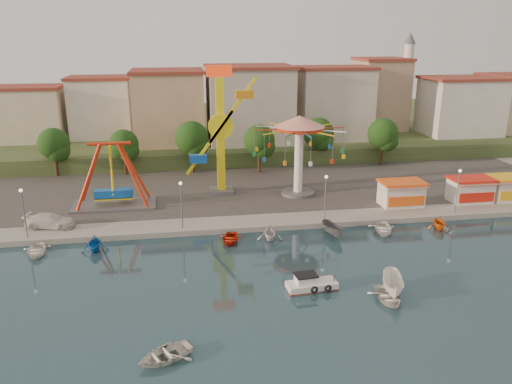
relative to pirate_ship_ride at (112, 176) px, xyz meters
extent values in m
plane|color=#162D3C|center=(16.11, -21.76, -4.39)|extent=(200.00, 200.00, 0.00)
cube|color=#9E998E|center=(16.11, 40.24, -4.09)|extent=(200.00, 100.00, 0.60)
cube|color=#4C4944|center=(16.11, 8.24, -3.79)|extent=(90.00, 28.00, 0.01)
cube|color=#384C26|center=(16.11, 45.24, -2.89)|extent=(200.00, 60.00, 3.00)
cube|color=#59595E|center=(0.00, 0.00, -3.64)|extent=(10.00, 5.00, 0.30)
cube|color=#1457B4|center=(0.00, 0.00, -2.19)|extent=(4.50, 1.40, 1.00)
cylinder|color=red|center=(0.00, 0.00, 4.01)|extent=(5.00, 0.40, 0.40)
cube|color=#59595E|center=(13.49, 3.29, -3.54)|extent=(3.00, 3.00, 0.50)
cube|color=yellow|center=(13.49, 3.29, 3.71)|extent=(1.00, 1.00, 15.00)
cube|color=#FE370E|center=(13.49, 3.29, 12.01)|extent=(3.20, 0.50, 1.40)
cylinder|color=yellow|center=(13.49, 2.49, 5.21)|extent=(3.20, 0.50, 3.20)
cube|color=yellow|center=(14.99, 2.29, 7.21)|extent=(6.27, 0.35, 8.22)
cube|color=orange|center=(16.48, 2.29, 9.21)|extent=(2.20, 1.20, 1.00)
cylinder|color=#59595E|center=(23.34, 0.96, -3.59)|extent=(4.40, 4.40, 0.40)
cylinder|color=white|center=(23.34, 0.96, 0.71)|extent=(1.10, 1.10, 9.00)
cylinder|color=red|center=(23.34, 0.96, 5.01)|extent=(6.00, 6.00, 0.50)
cone|color=red|center=(23.34, 0.96, 5.91)|extent=(6.40, 6.40, 1.40)
cube|color=white|center=(34.82, -5.26, -2.39)|extent=(5.00, 3.00, 2.80)
cube|color=#EE5A15|center=(34.82, -5.26, -0.84)|extent=(5.40, 3.40, 0.25)
cube|color=red|center=(34.82, -6.96, -1.19)|extent=(5.00, 0.77, 0.43)
cube|color=white|center=(44.00, -5.26, -2.39)|extent=(5.00, 3.00, 2.80)
cube|color=red|center=(44.00, -5.26, -0.84)|extent=(5.40, 3.40, 0.25)
cube|color=red|center=(44.00, -6.96, -1.19)|extent=(5.00, 0.77, 0.43)
cube|color=white|center=(49.42, -5.26, -2.39)|extent=(5.00, 3.00, 2.80)
cube|color=#F0AE14|center=(49.42, -5.26, -0.84)|extent=(5.40, 3.40, 0.25)
cylinder|color=#59595E|center=(-7.89, -8.76, -1.29)|extent=(0.14, 0.14, 5.00)
cylinder|color=#59595E|center=(8.11, -8.76, -1.29)|extent=(0.14, 0.14, 5.00)
cylinder|color=#59595E|center=(24.11, -8.76, -1.29)|extent=(0.14, 0.14, 5.00)
cylinder|color=#59595E|center=(40.11, -8.76, -1.29)|extent=(0.14, 0.14, 5.00)
cylinder|color=#382314|center=(-9.89, 15.21, -2.00)|extent=(0.44, 0.44, 3.60)
sphere|color=black|center=(-9.89, 15.21, 1.10)|extent=(4.60, 4.60, 4.60)
cylinder|color=#382314|center=(0.11, 14.48, -2.09)|extent=(0.44, 0.44, 3.40)
sphere|color=black|center=(0.11, 14.48, 0.83)|extent=(4.35, 4.35, 4.35)
cylinder|color=#382314|center=(10.11, 14.05, -1.83)|extent=(0.44, 0.44, 3.92)
sphere|color=black|center=(10.11, 14.05, 1.54)|extent=(5.02, 5.02, 5.02)
cylinder|color=#382314|center=(20.11, 12.60, -1.96)|extent=(0.44, 0.44, 3.66)
sphere|color=black|center=(20.11, 12.60, 1.18)|extent=(4.68, 4.68, 4.68)
cylinder|color=#382314|center=(30.11, 15.59, -1.89)|extent=(0.44, 0.44, 3.80)
sphere|color=black|center=(30.11, 15.59, 1.37)|extent=(4.86, 4.86, 4.86)
cylinder|color=#382314|center=(40.11, 13.77, -1.91)|extent=(0.44, 0.44, 3.77)
sphere|color=black|center=(40.11, 13.77, 1.33)|extent=(4.83, 4.83, 4.83)
cube|color=beige|center=(-17.26, 24.30, 4.54)|extent=(9.26, 9.53, 11.87)
cube|color=silver|center=(-5.22, 29.62, 2.92)|extent=(12.33, 9.01, 8.63)
cube|color=tan|center=(7.93, 30.20, 4.22)|extent=(11.95, 9.28, 11.23)
cube|color=beige|center=(21.72, 27.04, 3.20)|extent=(12.59, 10.50, 9.20)
cube|color=beige|center=(35.18, 30.44, 3.22)|extent=(10.75, 9.23, 9.24)
cube|color=tan|center=(48.48, 28.57, 4.21)|extent=(12.77, 10.96, 11.21)
cube|color=silver|center=(60.26, 27.01, 4.78)|extent=(8.23, 8.98, 12.36)
cube|color=beige|center=(72.14, 31.94, 2.99)|extent=(11.59, 10.93, 8.76)
cylinder|color=silver|center=(52.11, 32.24, 6.61)|extent=(1.80, 1.80, 16.00)
cylinder|color=#59595E|center=(52.11, 32.24, 11.61)|extent=(2.80, 2.80, 0.30)
cone|color=#59595E|center=(52.11, 32.24, 15.61)|extent=(2.20, 2.20, 2.00)
cube|color=white|center=(18.75, -23.08, -4.14)|extent=(4.41, 1.99, 0.77)
cube|color=red|center=(18.75, -23.08, -4.33)|extent=(4.41, 1.99, 0.14)
cube|color=white|center=(18.24, -23.00, -3.49)|extent=(1.82, 1.43, 0.77)
cube|color=black|center=(18.24, -23.00, -3.06)|extent=(2.01, 1.62, 0.10)
torus|color=black|center=(18.75, -23.94, -4.01)|extent=(0.66, 0.23, 0.65)
torus|color=black|center=(19.96, -23.90, -4.01)|extent=(0.66, 0.23, 0.65)
imported|color=white|center=(24.38, -25.97, -4.01)|extent=(2.63, 3.67, 0.76)
imported|color=silver|center=(6.51, -30.91, -3.99)|extent=(4.70, 4.23, 0.80)
imported|color=white|center=(25.25, -24.95, -3.55)|extent=(2.92, 4.67, 1.69)
imported|color=silver|center=(-6.11, -6.27, -3.03)|extent=(5.61, 3.11, 1.54)
imported|color=white|center=(-6.29, -11.96, -4.01)|extent=(3.24, 4.09, 0.76)
imported|color=blue|center=(-0.69, -11.96, -3.59)|extent=(2.80, 3.20, 1.62)
imported|color=red|center=(12.95, -11.96, -4.03)|extent=(3.18, 3.94, 0.72)
imported|color=silver|center=(17.17, -11.96, -3.59)|extent=(2.90, 3.27, 1.60)
imported|color=#5A5B5F|center=(24.07, -11.96, -3.68)|extent=(2.22, 3.90, 1.42)
imported|color=white|center=(29.81, -11.96, -3.97)|extent=(3.91, 4.72, 0.85)
imported|color=orange|center=(36.39, -11.96, -3.63)|extent=(2.98, 3.30, 1.53)
camera|label=1|loc=(8.09, -59.93, 16.45)|focal=35.00mm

